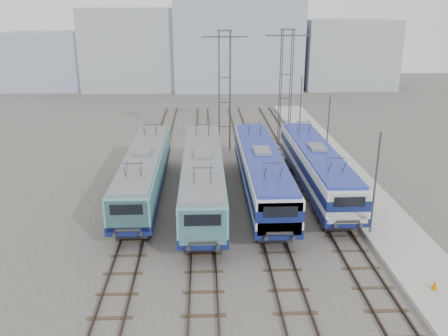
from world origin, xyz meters
TOP-DOWN VIEW (x-y plane):
  - ground at (0.00, 0.00)m, footprint 160.00×160.00m
  - platform at (10.20, 8.00)m, footprint 4.00×70.00m
  - locomotive_far_left at (-6.75, 9.13)m, footprint 2.81×17.77m
  - locomotive_center_left at (-2.25, 7.65)m, footprint 2.97×18.77m
  - locomotive_center_right at (2.25, 8.57)m, footprint 2.92×18.45m
  - locomotive_far_right at (6.75, 9.76)m, footprint 2.82×17.80m
  - catenary_tower_west at (0.00, 22.00)m, footprint 4.50×1.20m
  - catenary_tower_east at (6.50, 24.00)m, footprint 4.50×1.20m
  - mast_front at (8.60, 2.00)m, footprint 0.12×0.12m
  - mast_mid at (8.60, 14.00)m, footprint 0.12×0.12m
  - mast_rear at (8.60, 26.00)m, footprint 0.12×0.12m
  - safety_cone at (9.72, -4.66)m, footprint 0.32×0.32m
  - building_west at (-14.00, 62.00)m, footprint 18.00×12.00m
  - building_center at (4.00, 62.00)m, footprint 22.00×14.00m
  - building_east at (24.00, 62.00)m, footprint 16.00×12.00m
  - building_far_west at (-30.00, 62.00)m, footprint 14.00×10.00m

SIDE VIEW (x-z plane):
  - ground at x=0.00m, z-range 0.00..0.00m
  - platform at x=10.20m, z-range 0.00..0.30m
  - safety_cone at x=9.72m, z-range 0.30..0.81m
  - locomotive_far_left at x=-6.75m, z-range 0.54..3.89m
  - locomotive_far_right at x=6.75m, z-range 0.60..3.95m
  - locomotive_center_left at x=-2.25m, z-range 0.57..4.10m
  - locomotive_center_right at x=2.25m, z-range 0.62..4.08m
  - mast_front at x=8.60m, z-range 0.00..7.00m
  - mast_mid at x=8.60m, z-range 0.00..7.00m
  - mast_rear at x=8.60m, z-range 0.00..7.00m
  - building_far_west at x=-30.00m, z-range 0.00..10.00m
  - building_east at x=24.00m, z-range 0.00..12.00m
  - catenary_tower_west at x=0.00m, z-range 0.64..12.64m
  - catenary_tower_east at x=6.50m, z-range 0.64..12.64m
  - building_west at x=-14.00m, z-range 0.00..14.00m
  - building_center at x=4.00m, z-range 0.00..18.00m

